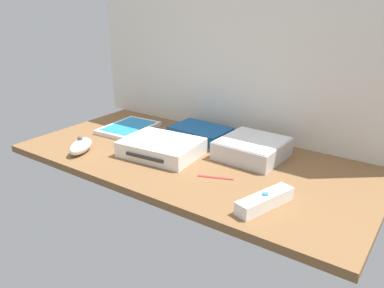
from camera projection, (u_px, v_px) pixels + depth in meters
ground_plane at (192, 161)px, 107.58cm from camera, size 100.00×48.00×2.00cm
back_wall at (239, 33)px, 114.41cm from camera, size 110.00×1.20×64.00cm
game_console at (161, 147)px, 108.22cm from camera, size 22.43×18.00×4.40cm
mini_computer at (252, 148)px, 106.42cm from camera, size 17.52×17.52×5.30cm
game_case at (129, 128)px, 128.81cm from camera, size 14.79×19.83×1.56cm
network_router at (201, 132)px, 121.60cm from camera, size 18.38×12.82×3.40cm
remote_wand at (265, 201)px, 81.45cm from camera, size 7.79×15.20×3.40cm
remote_nunchuk at (81, 146)px, 109.58cm from camera, size 7.54×10.90×5.10cm
stylus_pen at (216, 177)px, 94.90cm from camera, size 8.64×3.91×0.70cm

